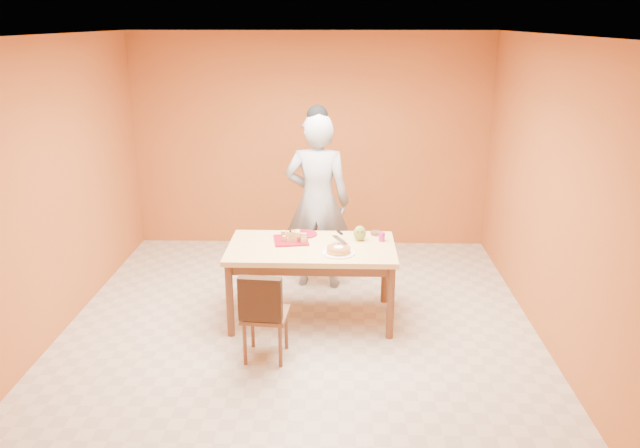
{
  "coord_description": "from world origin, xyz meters",
  "views": [
    {
      "loc": [
        0.36,
        -5.3,
        2.83
      ],
      "look_at": [
        0.19,
        0.3,
        0.98
      ],
      "focal_mm": 35.0,
      "sensor_mm": 36.0,
      "label": 1
    }
  ],
  "objects_px": {
    "dining_table": "(312,255)",
    "person": "(317,202)",
    "dining_chair": "(265,313)",
    "checker_tin": "(376,233)",
    "magenta_glass": "(382,237)",
    "red_dinner_plate": "(304,234)",
    "sponge_cake": "(339,250)",
    "pastry_platter": "(291,240)",
    "egg_ornament": "(360,233)"
  },
  "relations": [
    {
      "from": "dining_table",
      "to": "dining_chair",
      "type": "xyz_separation_m",
      "value": [
        -0.37,
        -0.78,
        -0.24
      ]
    },
    {
      "from": "dining_chair",
      "to": "checker_tin",
      "type": "height_order",
      "value": "dining_chair"
    },
    {
      "from": "dining_chair",
      "to": "red_dinner_plate",
      "type": "bearing_deg",
      "value": 80.53
    },
    {
      "from": "red_dinner_plate",
      "to": "egg_ornament",
      "type": "distance_m",
      "value": 0.58
    },
    {
      "from": "red_dinner_plate",
      "to": "sponge_cake",
      "type": "xyz_separation_m",
      "value": [
        0.35,
        -0.52,
        0.03
      ]
    },
    {
      "from": "pastry_platter",
      "to": "checker_tin",
      "type": "bearing_deg",
      "value": 14.6
    },
    {
      "from": "dining_chair",
      "to": "magenta_glass",
      "type": "bearing_deg",
      "value": 46.61
    },
    {
      "from": "pastry_platter",
      "to": "dining_chair",
      "type": "bearing_deg",
      "value": -99.91
    },
    {
      "from": "magenta_glass",
      "to": "person",
      "type": "bearing_deg",
      "value": 134.0
    },
    {
      "from": "dining_chair",
      "to": "dining_table",
      "type": "bearing_deg",
      "value": 69.69
    },
    {
      "from": "person",
      "to": "magenta_glass",
      "type": "bearing_deg",
      "value": 139.43
    },
    {
      "from": "person",
      "to": "egg_ornament",
      "type": "xyz_separation_m",
      "value": [
        0.44,
        -0.67,
        -0.12
      ]
    },
    {
      "from": "pastry_platter",
      "to": "egg_ornament",
      "type": "xyz_separation_m",
      "value": [
        0.67,
        0.04,
        0.07
      ]
    },
    {
      "from": "dining_chair",
      "to": "red_dinner_plate",
      "type": "height_order",
      "value": "dining_chair"
    },
    {
      "from": "dining_chair",
      "to": "checker_tin",
      "type": "relative_size",
      "value": 7.4
    },
    {
      "from": "person",
      "to": "pastry_platter",
      "type": "relative_size",
      "value": 5.88
    },
    {
      "from": "sponge_cake",
      "to": "person",
      "type": "bearing_deg",
      "value": 102.66
    },
    {
      "from": "egg_ornament",
      "to": "magenta_glass",
      "type": "relative_size",
      "value": 1.73
    },
    {
      "from": "dining_table",
      "to": "magenta_glass",
      "type": "distance_m",
      "value": 0.71
    },
    {
      "from": "dining_table",
      "to": "egg_ornament",
      "type": "bearing_deg",
      "value": 19.4
    },
    {
      "from": "dining_chair",
      "to": "magenta_glass",
      "type": "height_order",
      "value": "magenta_glass"
    },
    {
      "from": "sponge_cake",
      "to": "egg_ornament",
      "type": "distance_m",
      "value": 0.42
    },
    {
      "from": "egg_ornament",
      "to": "checker_tin",
      "type": "relative_size",
      "value": 1.35
    },
    {
      "from": "person",
      "to": "red_dinner_plate",
      "type": "relative_size",
      "value": 7.41
    },
    {
      "from": "person",
      "to": "sponge_cake",
      "type": "relative_size",
      "value": 8.72
    },
    {
      "from": "dining_chair",
      "to": "red_dinner_plate",
      "type": "distance_m",
      "value": 1.19
    },
    {
      "from": "dining_chair",
      "to": "person",
      "type": "xyz_separation_m",
      "value": [
        0.39,
        1.61,
        0.53
      ]
    },
    {
      "from": "dining_table",
      "to": "checker_tin",
      "type": "distance_m",
      "value": 0.73
    },
    {
      "from": "dining_table",
      "to": "person",
      "type": "xyz_separation_m",
      "value": [
        0.03,
        0.83,
        0.29
      ]
    },
    {
      "from": "dining_table",
      "to": "red_dinner_plate",
      "type": "relative_size",
      "value": 6.19
    },
    {
      "from": "red_dinner_plate",
      "to": "dining_table",
      "type": "bearing_deg",
      "value": -74.62
    },
    {
      "from": "sponge_cake",
      "to": "magenta_glass",
      "type": "xyz_separation_m",
      "value": [
        0.42,
        0.36,
        0.01
      ]
    },
    {
      "from": "red_dinner_plate",
      "to": "magenta_glass",
      "type": "bearing_deg",
      "value": -12.0
    },
    {
      "from": "person",
      "to": "red_dinner_plate",
      "type": "distance_m",
      "value": 0.56
    },
    {
      "from": "magenta_glass",
      "to": "checker_tin",
      "type": "distance_m",
      "value": 0.2
    },
    {
      "from": "dining_chair",
      "to": "red_dinner_plate",
      "type": "relative_size",
      "value": 3.21
    },
    {
      "from": "pastry_platter",
      "to": "magenta_glass",
      "type": "xyz_separation_m",
      "value": [
        0.89,
        0.03,
        0.03
      ]
    },
    {
      "from": "dining_table",
      "to": "pastry_platter",
      "type": "relative_size",
      "value": 4.92
    },
    {
      "from": "sponge_cake",
      "to": "red_dinner_plate",
      "type": "bearing_deg",
      "value": 123.71
    },
    {
      "from": "dining_chair",
      "to": "checker_tin",
      "type": "distance_m",
      "value": 1.55
    },
    {
      "from": "magenta_glass",
      "to": "checker_tin",
      "type": "bearing_deg",
      "value": 103.08
    },
    {
      "from": "magenta_glass",
      "to": "dining_table",
      "type": "bearing_deg",
      "value": -167.18
    },
    {
      "from": "dining_table",
      "to": "checker_tin",
      "type": "relative_size",
      "value": 14.28
    },
    {
      "from": "magenta_glass",
      "to": "dining_chair",
      "type": "bearing_deg",
      "value": -138.1
    },
    {
      "from": "sponge_cake",
      "to": "dining_table",
      "type": "bearing_deg",
      "value": 142.15
    },
    {
      "from": "dining_table",
      "to": "magenta_glass",
      "type": "height_order",
      "value": "magenta_glass"
    },
    {
      "from": "dining_chair",
      "to": "checker_tin",
      "type": "xyz_separation_m",
      "value": [
        1.0,
        1.13,
        0.35
      ]
    },
    {
      "from": "egg_ornament",
      "to": "person",
      "type": "bearing_deg",
      "value": 111.7
    },
    {
      "from": "dining_chair",
      "to": "sponge_cake",
      "type": "xyz_separation_m",
      "value": [
        0.62,
        0.58,
        0.37
      ]
    },
    {
      "from": "pastry_platter",
      "to": "egg_ornament",
      "type": "bearing_deg",
      "value": 3.28
    }
  ]
}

